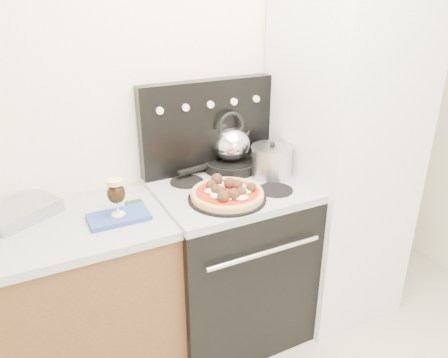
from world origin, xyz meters
TOP-DOWN VIEW (x-y plane):
  - room_shell at (0.00, 0.29)m, footprint 3.52×3.01m
  - base_cabinet at (-1.02, 1.20)m, footprint 1.45×0.60m
  - stove_body at (0.08, 1.18)m, footprint 0.76×0.65m
  - cooktop at (0.08, 1.18)m, footprint 0.76×0.65m
  - backguard at (0.08, 1.45)m, footprint 0.76×0.08m
  - fridge at (0.78, 1.15)m, footprint 0.64×0.68m
  - foil_sheet at (-0.91, 1.34)m, footprint 0.38×0.35m
  - oven_mitt at (-0.52, 1.12)m, footprint 0.27×0.16m
  - beer_glass at (-0.52, 1.12)m, footprint 0.09×0.09m
  - pizza_pan at (-0.00, 1.05)m, footprint 0.49×0.49m
  - pizza at (-0.00, 1.05)m, footprint 0.41×0.41m
  - skillet at (0.19, 1.38)m, footprint 0.35×0.35m
  - tea_kettle at (0.19, 1.38)m, footprint 0.25×0.25m
  - stock_pot at (0.34, 1.20)m, footprint 0.22×0.22m

SIDE VIEW (x-z plane):
  - base_cabinet at x=-1.02m, z-range 0.00..0.86m
  - stove_body at x=0.08m, z-range 0.00..0.88m
  - cooktop at x=0.08m, z-range 0.88..0.92m
  - oven_mitt at x=-0.52m, z-range 0.90..0.92m
  - pizza_pan at x=0.00m, z-range 0.92..0.93m
  - foil_sheet at x=-0.91m, z-range 0.90..0.96m
  - skillet at x=0.19m, z-range 0.92..0.97m
  - fridge at x=0.78m, z-range 0.00..1.90m
  - pizza at x=0.00m, z-range 0.93..0.98m
  - stock_pot at x=0.34m, z-range 0.92..1.08m
  - beer_glass at x=-0.52m, z-range 0.92..1.10m
  - tea_kettle at x=0.19m, z-range 0.97..1.21m
  - backguard at x=0.08m, z-range 0.92..1.42m
  - room_shell at x=0.00m, z-range -0.01..2.51m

